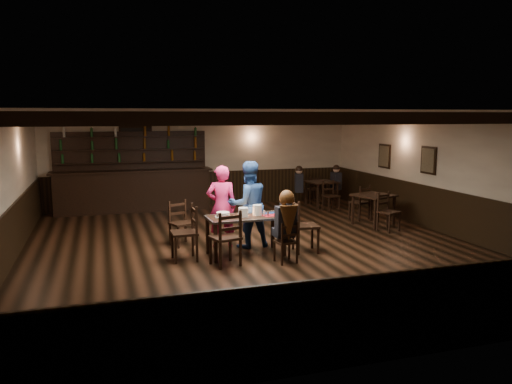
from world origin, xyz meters
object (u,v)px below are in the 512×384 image
object	(u,v)px
woman_pink	(222,206)
cake	(223,215)
chair_near_left	(228,234)
chair_near_right	(288,239)
bar_counter	(133,185)
dining_table	(246,221)
man_blue	(248,204)

from	to	relation	value
woman_pink	cake	world-z (taller)	woman_pink
chair_near_left	cake	world-z (taller)	chair_near_left
chair_near_left	chair_near_right	size ratio (longest dim) A/B	1.31
chair_near_right	bar_counter	bearing A→B (deg)	110.93
cake	chair_near_left	bearing A→B (deg)	-96.77
dining_table	cake	bearing A→B (deg)	174.84
dining_table	man_blue	distance (m)	0.62
bar_counter	woman_pink	bearing A→B (deg)	-72.25
cake	bar_counter	bearing A→B (deg)	104.13
dining_table	chair_near_right	world-z (taller)	chair_near_right
chair_near_left	woman_pink	size ratio (longest dim) A/B	0.60
woman_pink	man_blue	world-z (taller)	man_blue
cake	chair_near_right	bearing A→B (deg)	-39.39
woman_pink	bar_counter	bearing A→B (deg)	-60.79
dining_table	man_blue	xyz separation A→B (m)	(0.22, 0.55, 0.21)
chair_near_right	chair_near_left	bearing A→B (deg)	172.19
chair_near_left	bar_counter	distance (m)	5.99
woman_pink	cake	size ratio (longest dim) A/B	5.43
chair_near_right	man_blue	xyz separation A→B (m)	(-0.34, 1.32, 0.42)
woman_pink	man_blue	size ratio (longest dim) A/B	0.95
dining_table	man_blue	size ratio (longest dim) A/B	0.85
chair_near_right	cake	xyz separation A→B (m)	(-0.99, 0.81, 0.35)
dining_table	chair_near_right	bearing A→B (deg)	-54.22
dining_table	woman_pink	distance (m)	0.79
chair_near_left	chair_near_right	bearing A→B (deg)	-7.81
woman_pink	cake	xyz separation A→B (m)	(-0.14, -0.67, -0.03)
woman_pink	dining_table	bearing A→B (deg)	123.83
chair_near_right	man_blue	distance (m)	1.43
man_blue	chair_near_left	bearing A→B (deg)	52.89
man_blue	cake	distance (m)	0.83
chair_near_right	dining_table	bearing A→B (deg)	125.78
man_blue	bar_counter	size ratio (longest dim) A/B	0.40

